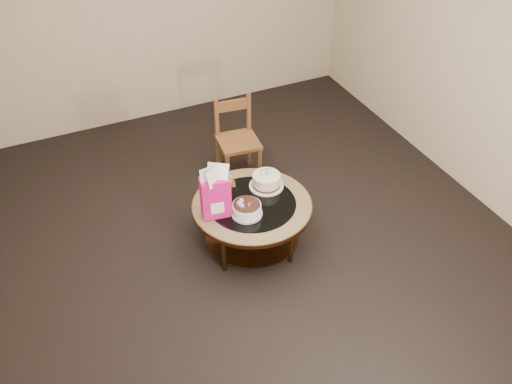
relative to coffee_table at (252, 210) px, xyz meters
name	(u,v)px	position (x,y,z in m)	size (l,w,h in m)	color
ground	(252,243)	(0.00, 0.00, -0.38)	(5.00, 5.00, 0.00)	black
room_walls	(251,87)	(0.00, 0.00, 1.16)	(4.52, 5.02, 2.61)	tan
coffee_table	(252,210)	(0.00, 0.00, 0.00)	(1.02, 1.02, 0.46)	brown
decorated_cake	(247,210)	(-0.10, -0.11, 0.13)	(0.26, 0.26, 0.15)	#B192CE
cream_cake	(266,181)	(0.21, 0.16, 0.14)	(0.30, 0.30, 0.19)	silver
gift_bag	(215,192)	(-0.32, -0.01, 0.31)	(0.25, 0.20, 0.47)	#EA167D
pillar_candle	(229,182)	(-0.08, 0.32, 0.11)	(0.12, 0.12, 0.09)	#DBD05A
dining_chair	(237,139)	(0.29, 1.00, 0.04)	(0.42, 0.42, 0.83)	brown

